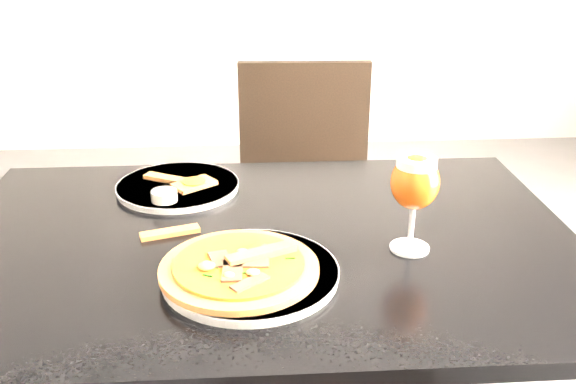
{
  "coord_description": "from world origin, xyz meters",
  "views": [
    {
      "loc": [
        0.3,
        -0.79,
        1.31
      ],
      "look_at": [
        0.38,
        0.33,
        0.83
      ],
      "focal_mm": 40.0,
      "sensor_mm": 36.0,
      "label": 1
    }
  ],
  "objects": [
    {
      "name": "beer_glass",
      "position": [
        0.6,
        0.23,
        0.88
      ],
      "size": [
        0.09,
        0.09,
        0.18
      ],
      "color": "silver",
      "rests_on": "dining_table"
    },
    {
      "name": "plate_second",
      "position": [
        0.15,
        0.54,
        0.76
      ],
      "size": [
        0.35,
        0.35,
        0.01
      ],
      "primitive_type": "cylinder",
      "rotation": [
        0.0,
        0.0,
        -0.39
      ],
      "color": "silver",
      "rests_on": "dining_table"
    },
    {
      "name": "plate_main",
      "position": [
        0.3,
        0.15,
        0.76
      ],
      "size": [
        0.34,
        0.34,
        0.02
      ],
      "primitive_type": "cylinder",
      "rotation": [
        0.0,
        0.0,
        0.17
      ],
      "color": "silver",
      "rests_on": "dining_table"
    },
    {
      "name": "pizza",
      "position": [
        0.29,
        0.15,
        0.77
      ],
      "size": [
        0.27,
        0.27,
        0.03
      ],
      "rotation": [
        0.0,
        0.0,
        0.11
      ],
      "color": "brown",
      "rests_on": "plate_main"
    },
    {
      "name": "chair_far",
      "position": [
        0.48,
        0.99,
        0.5
      ],
      "size": [
        0.44,
        0.44,
        0.91
      ],
      "rotation": [
        0.0,
        0.0,
        -0.04
      ],
      "color": "black",
      "rests_on": "ground"
    },
    {
      "name": "loose_crust",
      "position": [
        0.15,
        0.32,
        0.75
      ],
      "size": [
        0.12,
        0.06,
        0.01
      ],
      "primitive_type": "cube",
      "rotation": [
        0.0,
        0.0,
        0.3
      ],
      "color": "brown",
      "rests_on": "dining_table"
    },
    {
      "name": "sauce_cup",
      "position": [
        0.13,
        0.45,
        0.77
      ],
      "size": [
        0.05,
        0.05,
        0.04
      ],
      "color": "silver",
      "rests_on": "dining_table"
    },
    {
      "name": "crust_scraps",
      "position": [
        0.16,
        0.54,
        0.77
      ],
      "size": [
        0.17,
        0.12,
        0.01
      ],
      "rotation": [
        0.0,
        0.0,
        -0.05
      ],
      "color": "brown",
      "rests_on": "plate_second"
    },
    {
      "name": "dining_table",
      "position": [
        0.33,
        0.3,
        0.66
      ],
      "size": [
        1.2,
        0.8,
        0.75
      ],
      "rotation": [
        0.0,
        0.0,
        -0.0
      ],
      "color": "black",
      "rests_on": "ground"
    }
  ]
}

